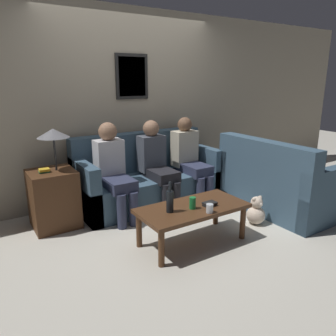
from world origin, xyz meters
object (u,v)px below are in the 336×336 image
at_px(couch_side, 276,186).
at_px(drinking_glass, 210,208).
at_px(person_middle, 156,161).
at_px(person_left, 113,168).
at_px(coffee_table, 192,211).
at_px(person_right, 190,157).
at_px(couch_main, 147,179).
at_px(wine_bottle, 170,201).
at_px(teddy_bear, 256,212).

bearing_deg(couch_side, drinking_glass, 104.05).
bearing_deg(person_middle, person_left, -176.70).
distance_m(coffee_table, person_right, 1.35).
bearing_deg(couch_side, couch_main, 47.87).
bearing_deg(couch_main, person_left, -160.18).
relative_size(couch_side, coffee_table, 1.27).
bearing_deg(couch_main, couch_side, -42.13).
height_order(wine_bottle, person_middle, person_middle).
relative_size(drinking_glass, person_middle, 0.08).
distance_m(person_left, teddy_bear, 1.79).
distance_m(drinking_glass, person_left, 1.38).
bearing_deg(couch_side, wine_bottle, 94.17).
bearing_deg(drinking_glass, person_left, 109.32).
relative_size(couch_side, drinking_glass, 16.46).
distance_m(person_middle, teddy_bear, 1.42).
bearing_deg(person_right, teddy_bear, -82.15).
bearing_deg(teddy_bear, coffee_table, 177.40).
xyz_separation_m(couch_main, couch_side, (1.27, -1.15, 0.00)).
height_order(coffee_table, teddy_bear, coffee_table).
bearing_deg(drinking_glass, person_right, 61.50).
bearing_deg(drinking_glass, teddy_bear, 11.54).
xyz_separation_m(person_middle, person_right, (0.54, -0.01, -0.00)).
relative_size(wine_bottle, person_right, 0.27).
bearing_deg(person_right, couch_side, -54.53).
distance_m(couch_main, teddy_bear, 1.52).
relative_size(wine_bottle, drinking_glass, 3.52).
distance_m(couch_main, drinking_glass, 1.51).
xyz_separation_m(coffee_table, person_left, (-0.41, 1.07, 0.28)).
height_order(wine_bottle, drinking_glass, wine_bottle).
bearing_deg(person_middle, couch_main, 106.01).
distance_m(wine_bottle, drinking_glass, 0.40).
xyz_separation_m(couch_main, coffee_table, (-0.17, -1.28, 0.02)).
bearing_deg(coffee_table, couch_side, 5.19).
bearing_deg(coffee_table, person_left, 110.82).
height_order(person_middle, teddy_bear, person_middle).
xyz_separation_m(couch_side, coffee_table, (-1.44, -0.13, 0.02)).
height_order(couch_side, coffee_table, couch_side).
height_order(person_left, teddy_bear, person_left).
bearing_deg(person_left, coffee_table, -69.18).
bearing_deg(person_right, person_left, -178.94).
distance_m(drinking_glass, person_middle, 1.35).
height_order(drinking_glass, person_middle, person_middle).
xyz_separation_m(coffee_table, teddy_bear, (0.91, -0.04, -0.20)).
bearing_deg(couch_side, person_right, 35.47).
bearing_deg(drinking_glass, wine_bottle, 145.01).
height_order(wine_bottle, person_left, person_left).
xyz_separation_m(couch_side, person_left, (-1.85, 0.94, 0.30)).
bearing_deg(teddy_bear, person_right, 97.85).
bearing_deg(teddy_bear, person_middle, 121.06).
bearing_deg(teddy_bear, couch_side, 18.05).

